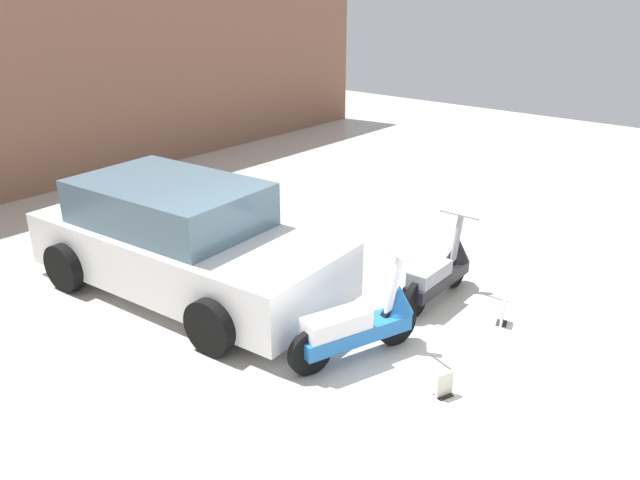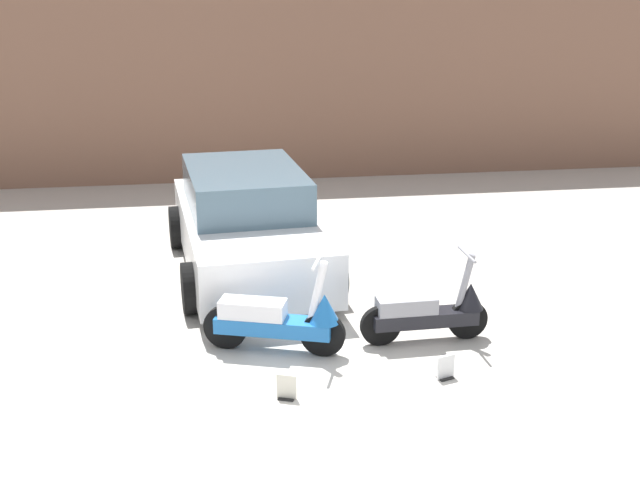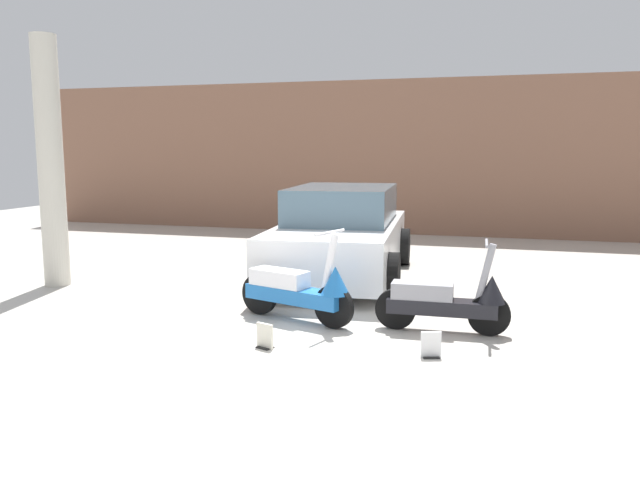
# 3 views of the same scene
# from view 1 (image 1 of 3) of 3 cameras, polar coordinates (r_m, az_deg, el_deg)

# --- Properties ---
(ground_plane) EXTENTS (28.00, 28.00, 0.00)m
(ground_plane) POSITION_cam_1_polar(r_m,az_deg,el_deg) (6.68, 10.33, -11.94)
(ground_plane) COLOR beige
(wall_back) EXTENTS (19.60, 0.12, 3.66)m
(wall_back) POSITION_cam_1_polar(r_m,az_deg,el_deg) (12.59, -26.98, 11.36)
(wall_back) COLOR #845B47
(wall_back) RESTS_ON ground_plane
(scooter_front_left) EXTENTS (1.54, 0.79, 1.12)m
(scooter_front_left) POSITION_cam_1_polar(r_m,az_deg,el_deg) (6.67, 3.74, -7.64)
(scooter_front_left) COLOR black
(scooter_front_left) RESTS_ON ground_plane
(scooter_front_right) EXTENTS (1.49, 0.54, 1.04)m
(scooter_front_right) POSITION_cam_1_polar(r_m,az_deg,el_deg) (8.00, 10.93, -2.89)
(scooter_front_right) COLOR black
(scooter_front_right) RESTS_ON ground_plane
(car_rear_left) EXTENTS (2.31, 4.36, 1.43)m
(car_rear_left) POSITION_cam_1_polar(r_m,az_deg,el_deg) (8.17, -12.47, -0.02)
(car_rear_left) COLOR white
(car_rear_left) RESTS_ON ground_plane
(placard_near_left_scooter) EXTENTS (0.20, 0.17, 0.26)m
(placard_near_left_scooter) POSITION_cam_1_polar(r_m,az_deg,el_deg) (6.33, 11.28, -12.94)
(placard_near_left_scooter) COLOR black
(placard_near_left_scooter) RESTS_ON ground_plane
(placard_near_right_scooter) EXTENTS (0.20, 0.16, 0.26)m
(placard_near_right_scooter) POSITION_cam_1_polar(r_m,az_deg,el_deg) (7.70, 16.34, -6.61)
(placard_near_right_scooter) COLOR black
(placard_near_right_scooter) RESTS_ON ground_plane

